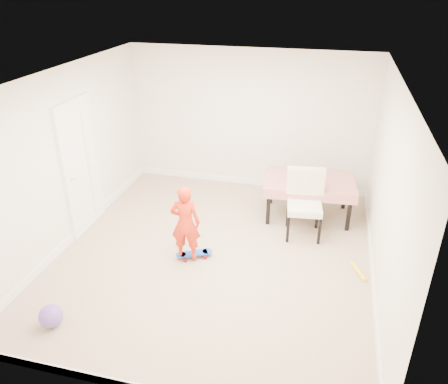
% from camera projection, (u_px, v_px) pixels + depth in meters
% --- Properties ---
extents(ground, '(5.00, 5.00, 0.00)m').
position_uv_depth(ground, '(214.00, 254.00, 6.49)').
color(ground, tan).
rests_on(ground, ground).
extents(ceiling, '(4.50, 5.00, 0.04)m').
position_uv_depth(ceiling, '(212.00, 79.00, 5.33)').
color(ceiling, white).
rests_on(ceiling, wall_back).
extents(wall_back, '(4.50, 0.04, 2.60)m').
position_uv_depth(wall_back, '(249.00, 121.00, 8.05)').
color(wall_back, silver).
rests_on(wall_back, ground).
extents(wall_front, '(4.50, 0.04, 2.60)m').
position_uv_depth(wall_front, '(137.00, 290.00, 3.76)').
color(wall_front, silver).
rests_on(wall_front, ground).
extents(wall_left, '(0.04, 5.00, 2.60)m').
position_uv_depth(wall_left, '(67.00, 159.00, 6.39)').
color(wall_left, silver).
rests_on(wall_left, ground).
extents(wall_right, '(0.04, 5.00, 2.60)m').
position_uv_depth(wall_right, '(386.00, 193.00, 5.42)').
color(wall_right, silver).
rests_on(wall_right, ground).
extents(door, '(0.11, 0.94, 2.11)m').
position_uv_depth(door, '(81.00, 168.00, 6.77)').
color(door, white).
rests_on(door, ground).
extents(baseboard_back, '(4.50, 0.02, 0.12)m').
position_uv_depth(baseboard_back, '(247.00, 181.00, 8.62)').
color(baseboard_back, white).
rests_on(baseboard_back, ground).
extents(baseboard_left, '(0.02, 5.00, 0.12)m').
position_uv_depth(baseboard_left, '(79.00, 231.00, 6.95)').
color(baseboard_left, white).
rests_on(baseboard_left, ground).
extents(baseboard_right, '(0.02, 5.00, 0.12)m').
position_uv_depth(baseboard_right, '(372.00, 274.00, 5.97)').
color(baseboard_right, white).
rests_on(baseboard_right, ground).
extents(dining_table, '(1.55, 1.06, 0.69)m').
position_uv_depth(dining_table, '(308.00, 198.00, 7.37)').
color(dining_table, red).
rests_on(dining_table, ground).
extents(dining_chair, '(0.66, 0.73, 1.06)m').
position_uv_depth(dining_chair, '(305.00, 205.00, 6.73)').
color(dining_chair, silver).
rests_on(dining_chair, ground).
extents(skateboard, '(0.57, 0.42, 0.08)m').
position_uv_depth(skateboard, '(194.00, 255.00, 6.40)').
color(skateboard, blue).
rests_on(skateboard, ground).
extents(child, '(0.45, 0.33, 1.15)m').
position_uv_depth(child, '(185.00, 225.00, 6.11)').
color(child, red).
rests_on(child, ground).
extents(balloon, '(0.28, 0.28, 0.28)m').
position_uv_depth(balloon, '(51.00, 316.00, 5.12)').
color(balloon, '#6D4CB7').
rests_on(balloon, ground).
extents(foam_toy, '(0.22, 0.39, 0.06)m').
position_uv_depth(foam_toy, '(358.00, 271.00, 6.07)').
color(foam_toy, yellow).
rests_on(foam_toy, ground).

